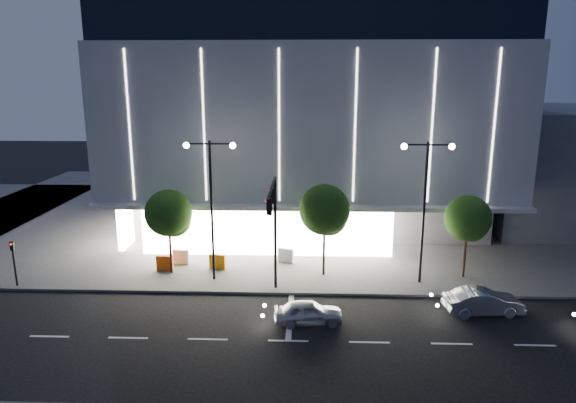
{
  "coord_description": "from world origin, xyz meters",
  "views": [
    {
      "loc": [
        2.84,
        -24.48,
        12.6
      ],
      "look_at": [
        1.68,
        7.16,
        5.0
      ],
      "focal_mm": 32.0,
      "sensor_mm": 36.0,
      "label": 1
    }
  ],
  "objects_px": {
    "tree_mid": "(325,213)",
    "barrier_d": "(286,255)",
    "street_lamp_east": "(425,192)",
    "tree_left": "(169,216)",
    "car_second": "(483,302)",
    "barrier_b": "(181,257)",
    "traffic_mast": "(274,217)",
    "ped_signal_far": "(14,259)",
    "street_lamp_west": "(211,190)",
    "tree_right": "(468,221)",
    "barrier_c": "(217,262)",
    "car_lead": "(308,312)",
    "barrier_a": "(165,263)"
  },
  "relations": [
    {
      "from": "street_lamp_west",
      "to": "tree_right",
      "type": "height_order",
      "value": "street_lamp_west"
    },
    {
      "from": "ped_signal_far",
      "to": "tree_right",
      "type": "bearing_deg",
      "value": 5.14
    },
    {
      "from": "traffic_mast",
      "to": "car_second",
      "type": "relative_size",
      "value": 1.67
    },
    {
      "from": "street_lamp_west",
      "to": "tree_mid",
      "type": "height_order",
      "value": "street_lamp_west"
    },
    {
      "from": "tree_left",
      "to": "barrier_d",
      "type": "bearing_deg",
      "value": 16.53
    },
    {
      "from": "car_lead",
      "to": "barrier_a",
      "type": "height_order",
      "value": "car_lead"
    },
    {
      "from": "tree_mid",
      "to": "barrier_a",
      "type": "xyz_separation_m",
      "value": [
        -10.58,
        0.42,
        -3.68
      ]
    },
    {
      "from": "barrier_d",
      "to": "street_lamp_east",
      "type": "bearing_deg",
      "value": -1.07
    },
    {
      "from": "tree_left",
      "to": "barrier_b",
      "type": "height_order",
      "value": "tree_left"
    },
    {
      "from": "street_lamp_west",
      "to": "car_lead",
      "type": "bearing_deg",
      "value": -42.78
    },
    {
      "from": "traffic_mast",
      "to": "tree_left",
      "type": "distance_m",
      "value": 7.95
    },
    {
      "from": "car_lead",
      "to": "barrier_b",
      "type": "distance_m",
      "value": 12.03
    },
    {
      "from": "street_lamp_west",
      "to": "tree_right",
      "type": "xyz_separation_m",
      "value": [
        16.03,
        1.02,
        -2.07
      ]
    },
    {
      "from": "street_lamp_east",
      "to": "barrier_c",
      "type": "distance_m",
      "value": 14.23
    },
    {
      "from": "traffic_mast",
      "to": "barrier_d",
      "type": "xyz_separation_m",
      "value": [
        0.45,
        5.89,
        -4.38
      ]
    },
    {
      "from": "traffic_mast",
      "to": "tree_right",
      "type": "relative_size",
      "value": 1.28
    },
    {
      "from": "street_lamp_east",
      "to": "barrier_a",
      "type": "relative_size",
      "value": 8.18
    },
    {
      "from": "barrier_b",
      "to": "barrier_d",
      "type": "distance_m",
      "value": 7.25
    },
    {
      "from": "street_lamp_west",
      "to": "barrier_a",
      "type": "xyz_separation_m",
      "value": [
        -3.56,
        1.44,
        -5.31
      ]
    },
    {
      "from": "car_lead",
      "to": "car_second",
      "type": "height_order",
      "value": "car_second"
    },
    {
      "from": "car_lead",
      "to": "ped_signal_far",
      "type": "bearing_deg",
      "value": 71.11
    },
    {
      "from": "car_lead",
      "to": "barrier_d",
      "type": "xyz_separation_m",
      "value": [
        -1.55,
        8.78,
        0.03
      ]
    },
    {
      "from": "traffic_mast",
      "to": "car_lead",
      "type": "bearing_deg",
      "value": -55.3
    },
    {
      "from": "street_lamp_east",
      "to": "tree_left",
      "type": "relative_size",
      "value": 1.57
    },
    {
      "from": "car_second",
      "to": "street_lamp_east",
      "type": "bearing_deg",
      "value": 26.71
    },
    {
      "from": "traffic_mast",
      "to": "ped_signal_far",
      "type": "bearing_deg",
      "value": 175.85
    },
    {
      "from": "ped_signal_far",
      "to": "tree_left",
      "type": "height_order",
      "value": "tree_left"
    },
    {
      "from": "tree_mid",
      "to": "barrier_b",
      "type": "height_order",
      "value": "tree_mid"
    },
    {
      "from": "ped_signal_far",
      "to": "tree_right",
      "type": "distance_m",
      "value": 28.21
    },
    {
      "from": "tree_mid",
      "to": "barrier_d",
      "type": "xyz_separation_m",
      "value": [
        -2.57,
        2.2,
        -3.68
      ]
    },
    {
      "from": "tree_left",
      "to": "car_second",
      "type": "height_order",
      "value": "tree_left"
    },
    {
      "from": "tree_left",
      "to": "tree_mid",
      "type": "bearing_deg",
      "value": 0.0
    },
    {
      "from": "traffic_mast",
      "to": "street_lamp_east",
      "type": "bearing_deg",
      "value": 16.48
    },
    {
      "from": "tree_mid",
      "to": "car_second",
      "type": "xyz_separation_m",
      "value": [
        8.56,
        -5.09,
        -3.64
      ]
    },
    {
      "from": "ped_signal_far",
      "to": "tree_left",
      "type": "xyz_separation_m",
      "value": [
        9.03,
        2.52,
        2.15
      ]
    },
    {
      "from": "street_lamp_west",
      "to": "street_lamp_east",
      "type": "xyz_separation_m",
      "value": [
        13.0,
        0.0,
        0.0
      ]
    },
    {
      "from": "tree_mid",
      "to": "barrier_d",
      "type": "bearing_deg",
      "value": 139.44
    },
    {
      "from": "traffic_mast",
      "to": "street_lamp_west",
      "type": "xyz_separation_m",
      "value": [
        -4.0,
        2.66,
        0.93
      ]
    },
    {
      "from": "traffic_mast",
      "to": "car_lead",
      "type": "height_order",
      "value": "traffic_mast"
    },
    {
      "from": "barrier_c",
      "to": "car_lead",
      "type": "bearing_deg",
      "value": -38.81
    },
    {
      "from": "street_lamp_east",
      "to": "car_second",
      "type": "relative_size",
      "value": 2.13
    },
    {
      "from": "car_second",
      "to": "barrier_d",
      "type": "distance_m",
      "value": 13.31
    },
    {
      "from": "traffic_mast",
      "to": "barrier_a",
      "type": "xyz_separation_m",
      "value": [
        -7.56,
        4.1,
        -4.38
      ]
    },
    {
      "from": "street_lamp_east",
      "to": "barrier_d",
      "type": "xyz_separation_m",
      "value": [
        -8.55,
        3.22,
        -5.31
      ]
    },
    {
      "from": "street_lamp_west",
      "to": "barrier_d",
      "type": "bearing_deg",
      "value": 35.91
    },
    {
      "from": "barrier_c",
      "to": "car_second",
      "type": "bearing_deg",
      "value": -8.96
    },
    {
      "from": "street_lamp_east",
      "to": "car_lead",
      "type": "height_order",
      "value": "street_lamp_east"
    },
    {
      "from": "tree_mid",
      "to": "car_second",
      "type": "distance_m",
      "value": 10.6
    },
    {
      "from": "tree_mid",
      "to": "barrier_b",
      "type": "bearing_deg",
      "value": 170.43
    },
    {
      "from": "ped_signal_far",
      "to": "tree_mid",
      "type": "xyz_separation_m",
      "value": [
        19.03,
        2.52,
        2.45
      ]
    }
  ]
}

